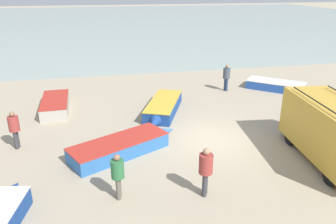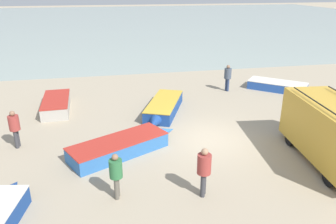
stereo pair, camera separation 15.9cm
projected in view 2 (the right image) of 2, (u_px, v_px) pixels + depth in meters
name	position (u px, v px, depth m)	size (l,w,h in m)	color
ground_plane	(210.00, 139.00, 14.74)	(200.00, 200.00, 0.00)	tan
sea_water	(123.00, 20.00, 62.13)	(120.00, 80.00, 0.01)	#99A89E
parked_van	(333.00, 132.00, 12.47)	(2.47, 5.24, 2.48)	gold
fishing_rowboat_0	(163.00, 107.00, 17.61)	(2.82, 4.77, 0.66)	navy
fishing_rowboat_2	(279.00, 86.00, 21.42)	(3.98, 3.64, 0.56)	#234CA3
fishing_rowboat_3	(122.00, 146.00, 13.51)	(4.87, 3.13, 0.62)	#2D66AD
fishing_rowboat_4	(57.00, 103.00, 18.20)	(1.51, 4.21, 0.66)	#ADA89E
fisherman_0	(14.00, 126.00, 13.70)	(0.44, 0.44, 1.66)	#38383D
fisherman_1	(204.00, 168.00, 10.51)	(0.46, 0.46, 1.73)	#38383D
fisherman_2	(228.00, 76.00, 21.04)	(0.45, 0.45, 1.72)	navy
fisherman_3	(116.00, 172.00, 10.41)	(0.42, 0.42, 1.61)	#5B564C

